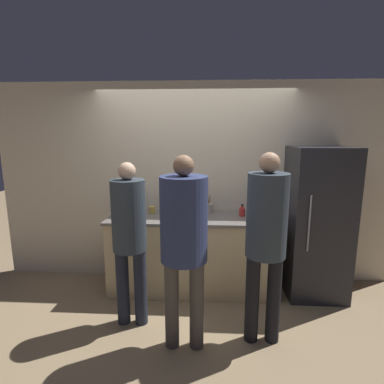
{
  "coord_description": "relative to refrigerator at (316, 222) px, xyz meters",
  "views": [
    {
      "loc": [
        0.18,
        -3.17,
        1.95
      ],
      "look_at": [
        0.0,
        0.16,
        1.3
      ],
      "focal_mm": 28.0,
      "sensor_mm": 36.0,
      "label": 1
    }
  ],
  "objects": [
    {
      "name": "person_center",
      "position": [
        -1.51,
        -1.07,
        0.2
      ],
      "size": [
        0.41,
        0.41,
        1.78
      ],
      "color": "#4C4742",
      "rests_on": "ground_plane"
    },
    {
      "name": "counter",
      "position": [
        -1.49,
        0.02,
        -0.43
      ],
      "size": [
        2.07,
        0.71,
        0.95
      ],
      "color": "beige",
      "rests_on": "ground_plane"
    },
    {
      "name": "refrigerator",
      "position": [
        0.0,
        0.0,
        0.0
      ],
      "size": [
        0.68,
        0.7,
        1.8
      ],
      "color": "#232328",
      "rests_on": "ground_plane"
    },
    {
      "name": "fruit_bowl",
      "position": [
        -1.57,
        0.21,
        0.1
      ],
      "size": [
        0.38,
        0.38,
        0.14
      ],
      "color": "brown",
      "rests_on": "counter"
    },
    {
      "name": "utensil_crock",
      "position": [
        -1.3,
        0.22,
        0.11
      ],
      "size": [
        0.11,
        0.11,
        0.23
      ],
      "color": "#ADA393",
      "rests_on": "counter"
    },
    {
      "name": "bottle_clear",
      "position": [
        -2.25,
        0.19,
        0.12
      ],
      "size": [
        0.06,
        0.06,
        0.17
      ],
      "color": "silver",
      "rests_on": "counter"
    },
    {
      "name": "person_left",
      "position": [
        -2.08,
        -0.75,
        0.09
      ],
      "size": [
        0.34,
        0.34,
        1.69
      ],
      "color": "#232838",
      "rests_on": "ground_plane"
    },
    {
      "name": "ground_plane",
      "position": [
        -1.49,
        -0.37,
        -0.9
      ],
      "size": [
        14.0,
        14.0,
        0.0
      ],
      "primitive_type": "plane",
      "color": "#9E8460"
    },
    {
      "name": "cup_yellow",
      "position": [
        -2.02,
        0.13,
        0.09
      ],
      "size": [
        0.08,
        0.08,
        0.09
      ],
      "color": "gold",
      "rests_on": "counter"
    },
    {
      "name": "person_right",
      "position": [
        -0.78,
        -0.95,
        0.18
      ],
      "size": [
        0.36,
        0.36,
        1.8
      ],
      "color": "black",
      "rests_on": "ground_plane"
    },
    {
      "name": "bottle_red",
      "position": [
        -0.89,
        0.06,
        0.11
      ],
      "size": [
        0.07,
        0.07,
        0.15
      ],
      "color": "red",
      "rests_on": "counter"
    },
    {
      "name": "wall_back",
      "position": [
        -1.49,
        0.36,
        0.4
      ],
      "size": [
        5.2,
        0.06,
        2.6
      ],
      "color": "beige",
      "rests_on": "ground_plane"
    }
  ]
}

